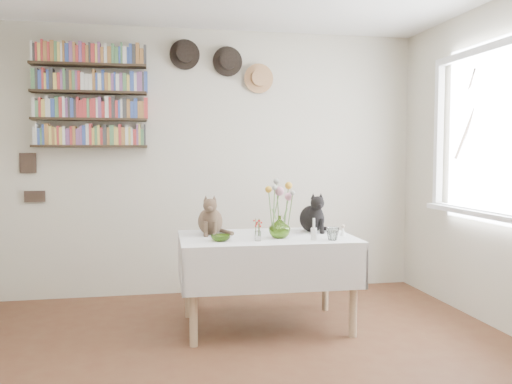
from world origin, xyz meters
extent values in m
cube|color=beige|center=(0.00, 2.27, 1.25)|extent=(4.04, 0.04, 2.54)
cube|color=white|center=(1.97, 0.80, 1.50)|extent=(0.01, 1.40, 1.20)
cube|color=white|center=(1.97, 0.80, 2.13)|extent=(0.06, 1.52, 0.06)
cube|color=white|center=(1.97, 0.80, 0.87)|extent=(0.06, 1.52, 0.06)
cube|color=white|center=(1.97, 1.53, 1.50)|extent=(0.06, 0.06, 1.20)
cube|color=white|center=(1.94, 0.80, 0.87)|extent=(0.12, 1.50, 0.04)
cube|color=white|center=(0.29, 1.10, 0.68)|extent=(1.33, 0.87, 0.06)
cylinder|color=tan|center=(-0.30, 0.77, 0.32)|extent=(0.06, 0.06, 0.65)
cylinder|color=tan|center=(0.86, 0.75, 0.32)|extent=(0.06, 0.06, 0.65)
cylinder|color=tan|center=(-0.28, 1.45, 0.32)|extent=(0.06, 0.06, 0.65)
cylinder|color=tan|center=(0.87, 1.43, 0.32)|extent=(0.06, 0.06, 0.65)
imported|color=#82B33B|center=(0.36, 0.98, 0.79)|extent=(0.20, 0.20, 0.17)
imported|color=#82B33B|center=(-0.09, 0.93, 0.73)|extent=(0.16, 0.16, 0.04)
imported|color=white|center=(0.72, 0.81, 0.75)|extent=(0.12, 0.12, 0.09)
cylinder|color=white|center=(0.59, 0.85, 0.75)|extent=(0.04, 0.04, 0.09)
cylinder|color=white|center=(0.59, 0.85, 0.83)|extent=(0.02, 0.02, 0.07)
cylinder|color=white|center=(0.18, 0.88, 0.74)|extent=(0.04, 0.04, 0.07)
cone|color=white|center=(0.86, 0.99, 0.74)|extent=(0.05, 0.05, 0.07)
sphere|color=beige|center=(0.86, 0.99, 0.78)|extent=(0.03, 0.03, 0.03)
cylinder|color=#4C7233|center=(0.33, 0.99, 0.90)|extent=(0.01, 0.01, 0.30)
sphere|color=#BF7A8D|center=(0.33, 0.99, 1.05)|extent=(0.07, 0.07, 0.07)
cylinder|color=#4C7233|center=(0.40, 0.96, 0.88)|extent=(0.01, 0.01, 0.26)
sphere|color=#BF7A8D|center=(0.40, 0.96, 1.01)|extent=(0.06, 0.06, 0.06)
cylinder|color=#4C7233|center=(0.42, 1.01, 0.92)|extent=(0.01, 0.01, 0.34)
sphere|color=gold|center=(0.42, 1.01, 1.09)|extent=(0.06, 0.06, 0.06)
cylinder|color=#4C7233|center=(0.30, 1.02, 0.91)|extent=(0.01, 0.01, 0.31)
sphere|color=gold|center=(0.30, 1.02, 1.06)|extent=(0.05, 0.05, 0.05)
cylinder|color=#4C7233|center=(0.36, 1.03, 0.94)|extent=(0.01, 0.01, 0.37)
sphere|color=#999E93|center=(0.36, 1.03, 1.12)|extent=(0.04, 0.04, 0.04)
cylinder|color=#4C7233|center=(0.31, 0.95, 0.92)|extent=(0.01, 0.01, 0.33)
sphere|color=#999E93|center=(0.31, 0.95, 1.08)|extent=(0.04, 0.04, 0.04)
cylinder|color=#4C7233|center=(0.43, 0.94, 0.90)|extent=(0.01, 0.01, 0.29)
sphere|color=#999E93|center=(0.43, 0.94, 1.04)|extent=(0.04, 0.04, 0.04)
cube|color=#322518|center=(-1.10, 2.16, 1.40)|extent=(1.00, 0.16, 0.02)
cube|color=#322518|center=(-1.10, 2.16, 1.64)|extent=(1.00, 0.16, 0.02)
cube|color=#322518|center=(-1.10, 2.16, 1.88)|extent=(1.00, 0.16, 0.02)
cube|color=#322518|center=(-1.10, 2.16, 2.12)|extent=(1.00, 0.16, 0.02)
cylinder|color=black|center=(-0.25, 2.21, 2.25)|extent=(0.28, 0.02, 0.28)
cylinder|color=black|center=(-0.25, 2.17, 2.25)|extent=(0.16, 0.08, 0.16)
cylinder|color=black|center=(0.15, 2.21, 2.20)|extent=(0.28, 0.02, 0.28)
cylinder|color=black|center=(0.15, 2.17, 2.20)|extent=(0.16, 0.08, 0.16)
cylinder|color=tan|center=(0.45, 2.21, 2.05)|extent=(0.28, 0.02, 0.28)
cylinder|color=tan|center=(0.45, 2.17, 2.05)|extent=(0.16, 0.08, 0.16)
cube|color=#38281E|center=(-1.65, 2.23, 1.25)|extent=(0.14, 0.02, 0.18)
cube|color=#38281E|center=(-1.60, 2.23, 0.95)|extent=(0.18, 0.02, 0.10)
camera|label=1|loc=(-0.57, -2.91, 1.33)|focal=38.00mm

